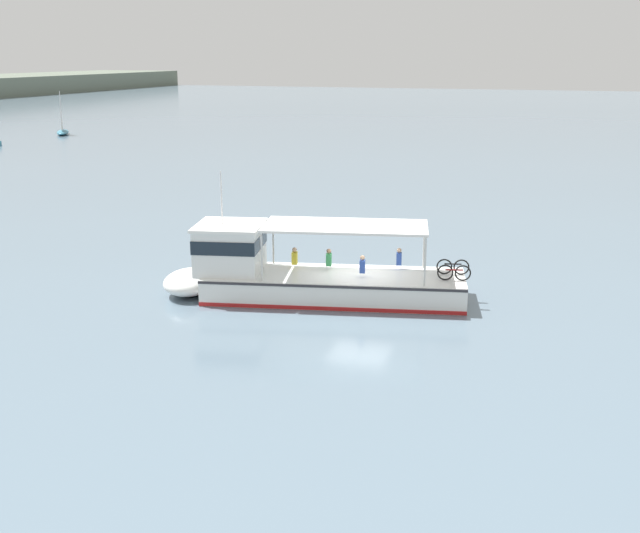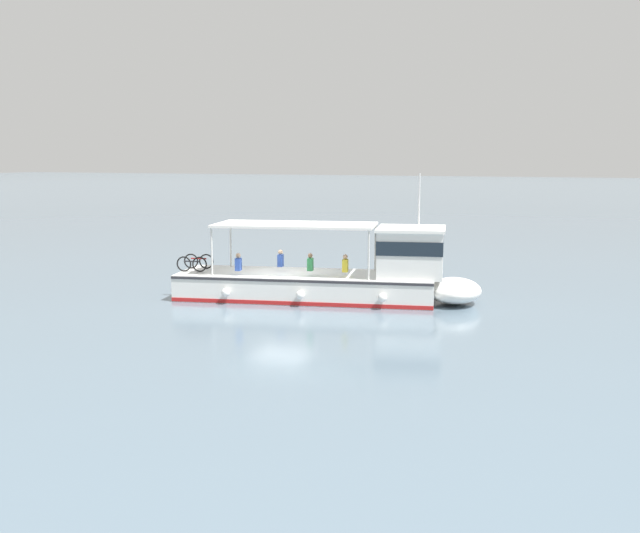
{
  "view_description": "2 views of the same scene",
  "coord_description": "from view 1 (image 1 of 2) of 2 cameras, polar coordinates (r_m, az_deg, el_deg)",
  "views": [
    {
      "loc": [
        -30.09,
        -8.32,
        9.99
      ],
      "look_at": [
        -0.48,
        1.61,
        1.4
      ],
      "focal_mm": 43.66,
      "sensor_mm": 36.0,
      "label": 1
    },
    {
      "loc": [
        28.14,
        13.17,
        5.99
      ],
      "look_at": [
        -0.48,
        1.61,
        1.4
      ],
      "focal_mm": 41.61,
      "sensor_mm": 36.0,
      "label": 2
    }
  ],
  "objects": [
    {
      "name": "ground_plane",
      "position": [
        32.78,
        2.94,
        -2.39
      ],
      "size": [
        400.0,
        400.0,
        0.0
      ],
      "primitive_type": "plane",
      "color": "slate"
    },
    {
      "name": "ferry_main",
      "position": [
        32.63,
        -1.77,
        -0.6
      ],
      "size": [
        5.71,
        13.07,
        5.32
      ],
      "color": "white",
      "rests_on": "ground"
    },
    {
      "name": "sailboat_outer_anchorage",
      "position": [
        105.03,
        -18.35,
        9.45
      ],
      "size": [
        4.84,
        3.67,
        5.4
      ],
      "color": "teal",
      "rests_on": "ground"
    }
  ]
}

